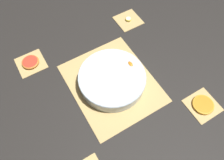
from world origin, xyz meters
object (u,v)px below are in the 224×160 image
object	(u,v)px
banana_coin_single	(128,19)
grapefruit_slice	(30,62)
fruit_salad_bowl	(112,79)
orange_slice_whole	(203,104)

from	to	relation	value
banana_coin_single	grapefruit_slice	bearing A→B (deg)	90.00
fruit_salad_bowl	banana_coin_single	bearing A→B (deg)	-43.40
fruit_salad_bowl	orange_slice_whole	size ratio (longest dim) A/B	3.21
banana_coin_single	grapefruit_slice	size ratio (longest dim) A/B	0.39
orange_slice_whole	fruit_salad_bowl	bearing A→B (deg)	43.58
orange_slice_whole	banana_coin_single	distance (m)	0.58
orange_slice_whole	banana_coin_single	world-z (taller)	orange_slice_whole
fruit_salad_bowl	banana_coin_single	size ratio (longest dim) A/B	9.23
fruit_salad_bowl	grapefruit_slice	world-z (taller)	fruit_salad_bowl
fruit_salad_bowl	orange_slice_whole	world-z (taller)	fruit_salad_bowl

